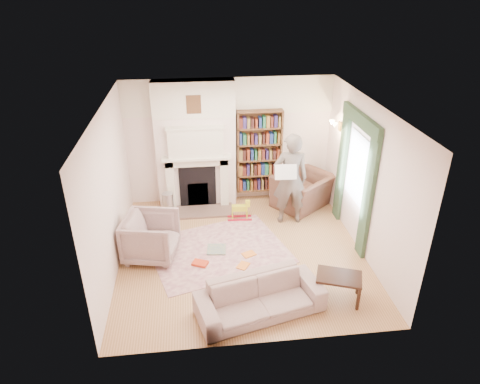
{
  "coord_description": "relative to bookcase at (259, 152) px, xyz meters",
  "views": [
    {
      "loc": [
        -0.81,
        -6.64,
        4.69
      ],
      "look_at": [
        0.0,
        0.25,
        1.15
      ],
      "focal_mm": 32.0,
      "sensor_mm": 36.0,
      "label": 1
    }
  ],
  "objects": [
    {
      "name": "floor",
      "position": [
        -0.65,
        -2.12,
        -1.18
      ],
      "size": [
        4.5,
        4.5,
        0.0
      ],
      "primitive_type": "plane",
      "color": "#96643C",
      "rests_on": "ground"
    },
    {
      "name": "wall_right",
      "position": [
        1.6,
        -2.12,
        0.22
      ],
      "size": [
        0.0,
        4.5,
        4.5
      ],
      "primitive_type": "plane",
      "rotation": [
        1.57,
        0.0,
        -1.57
      ],
      "color": "white",
      "rests_on": "floor"
    },
    {
      "name": "game_box_lid",
      "position": [
        -1.44,
        -2.43,
        -1.14
      ],
      "size": [
        0.32,
        0.28,
        0.05
      ],
      "primitive_type": "cube",
      "rotation": [
        0.0,
        0.0,
        -0.43
      ],
      "color": "red",
      "rests_on": "rug"
    },
    {
      "name": "pelmet",
      "position": [
        1.54,
        -1.72,
        1.2
      ],
      "size": [
        0.09,
        1.7,
        0.24
      ],
      "primitive_type": "cube",
      "color": "#2F462D",
      "rests_on": "wall_right"
    },
    {
      "name": "rug",
      "position": [
        -1.08,
        -2.02,
        -1.17
      ],
      "size": [
        2.89,
        2.51,
        0.01
      ],
      "primitive_type": "cube",
      "rotation": [
        0.0,
        0.0,
        0.29
      ],
      "color": "beige",
      "rests_on": "floor"
    },
    {
      "name": "fireplace",
      "position": [
        -1.4,
        -0.07,
        0.21
      ],
      "size": [
        1.7,
        0.58,
        2.8
      ],
      "color": "white",
      "rests_on": "floor"
    },
    {
      "name": "paraffin_heater",
      "position": [
        -2.05,
        -0.6,
        -0.9
      ],
      "size": [
        0.29,
        0.29,
        0.55
      ],
      "primitive_type": "cylinder",
      "rotation": [
        0.0,
        0.0,
        -0.23
      ],
      "color": "#A9ABB1",
      "rests_on": "floor"
    },
    {
      "name": "board_game",
      "position": [
        -1.12,
        -2.02,
        -1.15
      ],
      "size": [
        0.38,
        0.38,
        0.03
      ],
      "primitive_type": "cube",
      "rotation": [
        0.0,
        0.0,
        -0.1
      ],
      "color": "gold",
      "rests_on": "rug"
    },
    {
      "name": "man_reading",
      "position": [
        0.47,
        -1.08,
        -0.2
      ],
      "size": [
        0.73,
        0.5,
        1.95
      ],
      "primitive_type": "imported",
      "rotation": [
        0.0,
        0.0,
        3.1
      ],
      "color": "#5A5048",
      "rests_on": "floor"
    },
    {
      "name": "comic_annuals",
      "position": [
        -0.6,
        -2.4,
        -1.16
      ],
      "size": [
        0.44,
        0.62,
        0.02
      ],
      "color": "red",
      "rests_on": "rug"
    },
    {
      "name": "rocking_horse",
      "position": [
        -0.55,
        -0.91,
        -0.95
      ],
      "size": [
        0.52,
        0.24,
        0.45
      ],
      "primitive_type": null,
      "rotation": [
        0.0,
        0.0,
        -0.07
      ],
      "color": "gold",
      "rests_on": "rug"
    },
    {
      "name": "window",
      "position": [
        1.58,
        -1.72,
        0.27
      ],
      "size": [
        0.02,
        0.9,
        1.3
      ],
      "primitive_type": "cube",
      "color": "silver",
      "rests_on": "wall_right"
    },
    {
      "name": "wall_left",
      "position": [
        -2.9,
        -2.12,
        0.22
      ],
      "size": [
        0.0,
        4.5,
        4.5
      ],
      "primitive_type": "plane",
      "rotation": [
        1.57,
        0.0,
        1.57
      ],
      "color": "white",
      "rests_on": "floor"
    },
    {
      "name": "armchair_left",
      "position": [
        -2.3,
        -2.05,
        -0.75
      ],
      "size": [
        1.09,
        1.07,
        0.84
      ],
      "primitive_type": "imported",
      "rotation": [
        0.0,
        0.0,
        1.37
      ],
      "color": "#B5A295",
      "rests_on": "floor"
    },
    {
      "name": "wall_front",
      "position": [
        -0.65,
        -4.37,
        0.22
      ],
      "size": [
        4.5,
        0.0,
        4.5
      ],
      "primitive_type": "plane",
      "rotation": [
        -1.57,
        0.0,
        0.0
      ],
      "color": "white",
      "rests_on": "floor"
    },
    {
      "name": "newspaper",
      "position": [
        0.32,
        -1.28,
        0.06
      ],
      "size": [
        0.44,
        0.14,
        0.29
      ],
      "primitive_type": "cube",
      "rotation": [
        -0.35,
        0.0,
        -0.04
      ],
      "color": "silver",
      "rests_on": "man_reading"
    },
    {
      "name": "wall_sconce",
      "position": [
        1.38,
        -0.62,
        0.72
      ],
      "size": [
        0.2,
        0.24,
        0.24
      ],
      "primitive_type": null,
      "color": "gold",
      "rests_on": "wall_right"
    },
    {
      "name": "bookcase",
      "position": [
        0.0,
        0.0,
        0.0
      ],
      "size": [
        1.0,
        0.24,
        1.85
      ],
      "primitive_type": "cube",
      "color": "brown",
      "rests_on": "floor"
    },
    {
      "name": "ceiling",
      "position": [
        -0.65,
        -2.12,
        1.62
      ],
      "size": [
        4.5,
        4.5,
        0.0
      ],
      "primitive_type": "plane",
      "rotation": [
        3.14,
        0.0,
        0.0
      ],
      "color": "white",
      "rests_on": "wall_back"
    },
    {
      "name": "coffee_table",
      "position": [
        0.73,
        -3.58,
        -0.95
      ],
      "size": [
        0.81,
        0.67,
        0.45
      ],
      "primitive_type": null,
      "rotation": [
        0.0,
        0.0,
        -0.36
      ],
      "color": "#321B11",
      "rests_on": "floor"
    },
    {
      "name": "curtain_right",
      "position": [
        1.55,
        -1.02,
        0.02
      ],
      "size": [
        0.07,
        0.32,
        2.4
      ],
      "primitive_type": "cube",
      "color": "#2F462D",
      "rests_on": "floor"
    },
    {
      "name": "curtain_left",
      "position": [
        1.55,
        -2.42,
        0.02
      ],
      "size": [
        0.07,
        0.32,
        2.4
      ],
      "primitive_type": "cube",
      "color": "#2F462D",
      "rests_on": "floor"
    },
    {
      "name": "sofa",
      "position": [
        -0.56,
        -3.75,
        -0.89
      ],
      "size": [
        2.08,
        1.22,
        0.57
      ],
      "primitive_type": "imported",
      "rotation": [
        0.0,
        0.0,
        0.25
      ],
      "color": "#B7A797",
      "rests_on": "floor"
    },
    {
      "name": "armchair_reading",
      "position": [
        0.92,
        -0.48,
        -0.79
      ],
      "size": [
        1.55,
        1.52,
        0.76
      ],
      "primitive_type": "imported",
      "rotation": [
        0.0,
        0.0,
        3.79
      ],
      "color": "#462F25",
      "rests_on": "floor"
    },
    {
      "name": "wall_back",
      "position": [
        -0.65,
        0.13,
        0.22
      ],
      "size": [
        4.5,
        0.0,
        4.5
      ],
      "primitive_type": "plane",
      "rotation": [
        1.57,
        0.0,
        0.0
      ],
      "color": "white",
      "rests_on": "floor"
    }
  ]
}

